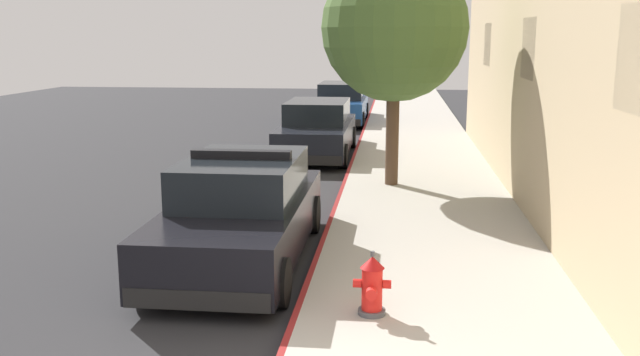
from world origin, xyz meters
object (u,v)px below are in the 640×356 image
Objects in this scene: fire_hydrant at (372,286)px; police_cruiser at (242,213)px; parked_car_dark_far at (342,104)px; street_tree at (395,28)px; parked_car_silver_ahead at (317,130)px.

police_cruiser is at bearing 132.17° from fire_hydrant.
parked_car_dark_far reaches higher than fire_hydrant.
police_cruiser is at bearing -90.43° from parked_car_dark_far.
street_tree is at bearing 66.71° from police_cruiser.
police_cruiser is 1.00× the size of parked_car_dark_far.
police_cruiser is 9.34m from parked_car_silver_ahead.
police_cruiser reaches higher than parked_car_dark_far.
parked_car_silver_ahead is at bearing 89.61° from police_cruiser.
fire_hydrant is 0.16× the size of street_tree.
parked_car_silver_ahead is 7.73m from parked_car_dark_far.
parked_car_dark_far is (0.13, 17.07, -0.00)m from police_cruiser.
street_tree is at bearing 88.79° from fire_hydrant.
parked_car_dark_far is at bearing 99.70° from street_tree.
fire_hydrant is at bearing -84.39° from parked_car_dark_far.
parked_car_silver_ahead is at bearing -90.48° from parked_car_dark_far.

